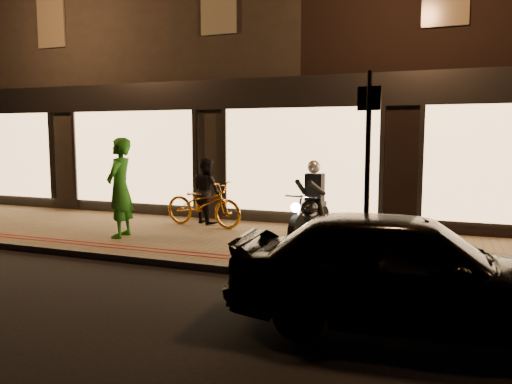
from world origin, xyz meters
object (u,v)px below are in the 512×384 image
sign_post (368,161)px  parked_car (405,268)px  bicycle_gold (203,204)px  motorcycle (311,211)px  person_green (120,188)px

sign_post → parked_car: size_ratio=0.75×
bicycle_gold → motorcycle: bearing=-98.5°
motorcycle → sign_post: sign_post is taller
motorcycle → person_green: person_green is taller
motorcycle → bicycle_gold: motorcycle is taller
bicycle_gold → person_green: size_ratio=0.98×
person_green → parked_car: 6.34m
motorcycle → bicycle_gold: size_ratio=0.98×
sign_post → parked_car: 2.21m
person_green → parked_car: (5.77, -2.59, -0.45)m
sign_post → person_green: 5.16m
motorcycle → sign_post: (1.31, -1.71, 1.06)m
sign_post → bicycle_gold: size_ratio=1.52×
motorcycle → sign_post: bearing=-46.7°
sign_post → bicycle_gold: 4.86m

